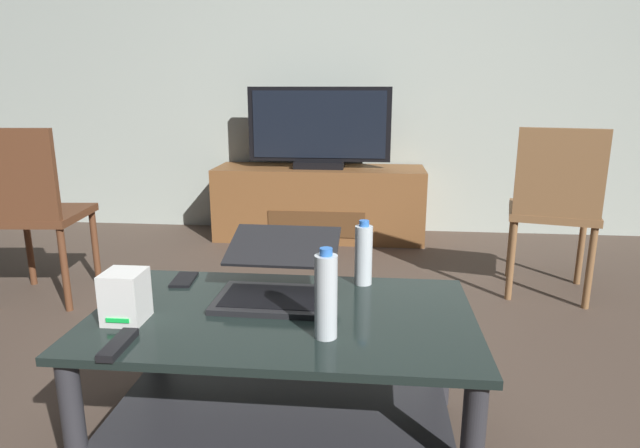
# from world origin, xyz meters

# --- Properties ---
(ground_plane) EXTENTS (7.68, 7.68, 0.00)m
(ground_plane) POSITION_xyz_m (0.00, 0.00, 0.00)
(ground_plane) COLOR #4C3D33
(back_wall) EXTENTS (6.40, 0.12, 2.80)m
(back_wall) POSITION_xyz_m (0.00, 2.59, 1.40)
(back_wall) COLOR #A8B2A8
(back_wall) RESTS_ON ground
(coffee_table) EXTENTS (1.15, 0.67, 0.46)m
(coffee_table) POSITION_xyz_m (-0.11, -0.20, 0.32)
(coffee_table) COLOR black
(coffee_table) RESTS_ON ground
(media_cabinet) EXTENTS (1.55, 0.48, 0.53)m
(media_cabinet) POSITION_xyz_m (-0.24, 2.27, 0.27)
(media_cabinet) COLOR brown
(media_cabinet) RESTS_ON ground
(television) EXTENTS (1.04, 0.20, 0.58)m
(television) POSITION_xyz_m (-0.24, 2.25, 0.81)
(television) COLOR black
(television) RESTS_ON media_cabinet
(dining_chair) EXTENTS (0.53, 0.53, 0.92)m
(dining_chair) POSITION_xyz_m (1.11, 1.19, 0.52)
(dining_chair) COLOR brown
(dining_chair) RESTS_ON ground
(side_chair) EXTENTS (0.48, 0.48, 0.93)m
(side_chair) POSITION_xyz_m (-1.58, 0.84, 0.52)
(side_chair) COLOR #59331E
(side_chair) RESTS_ON ground
(laptop) EXTENTS (0.38, 0.42, 0.18)m
(laptop) POSITION_xyz_m (-0.14, -0.06, 0.52)
(laptop) COLOR black
(laptop) RESTS_ON coffee_table
(router_box) EXTENTS (0.11, 0.12, 0.15)m
(router_box) POSITION_xyz_m (-0.55, -0.30, 0.53)
(router_box) COLOR white
(router_box) RESTS_ON coffee_table
(water_bottle_near) EXTENTS (0.06, 0.06, 0.25)m
(water_bottle_near) POSITION_xyz_m (0.04, -0.35, 0.58)
(water_bottle_near) COLOR silver
(water_bottle_near) RESTS_ON coffee_table
(water_bottle_far) EXTENTS (0.06, 0.06, 0.22)m
(water_bottle_far) POSITION_xyz_m (0.13, 0.07, 0.56)
(water_bottle_far) COLOR silver
(water_bottle_far) RESTS_ON coffee_table
(cell_phone) EXTENTS (0.08, 0.15, 0.01)m
(cell_phone) POSITION_xyz_m (-0.50, 0.04, 0.46)
(cell_phone) COLOR black
(cell_phone) RESTS_ON coffee_table
(tv_remote) EXTENTS (0.05, 0.16, 0.02)m
(tv_remote) POSITION_xyz_m (-0.50, -0.46, 0.47)
(tv_remote) COLOR black
(tv_remote) RESTS_ON coffee_table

